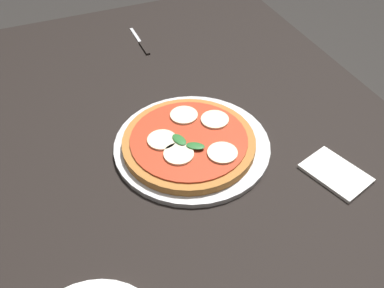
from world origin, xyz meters
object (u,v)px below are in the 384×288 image
at_px(pizza, 189,142).
at_px(napkin, 336,173).
at_px(dining_table, 202,186).
at_px(serving_tray, 192,145).
at_px(knife, 142,44).

relative_size(pizza, napkin, 2.24).
distance_m(dining_table, serving_tray, 0.11).
height_order(dining_table, knife, knife).
bearing_deg(dining_table, napkin, -123.29).
distance_m(serving_tray, knife, 0.47).
xyz_separation_m(dining_table, pizza, (0.03, 0.02, 0.12)).
xyz_separation_m(dining_table, napkin, (-0.15, -0.23, 0.10)).
bearing_deg(knife, serving_tray, 175.94).
bearing_deg(pizza, knife, -5.08).
bearing_deg(napkin, pizza, 53.29).
relative_size(serving_tray, pizza, 1.19).
distance_m(serving_tray, napkin, 0.31).
bearing_deg(serving_tray, dining_table, -166.17).
relative_size(napkin, knife, 0.77).
height_order(pizza, knife, pizza).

